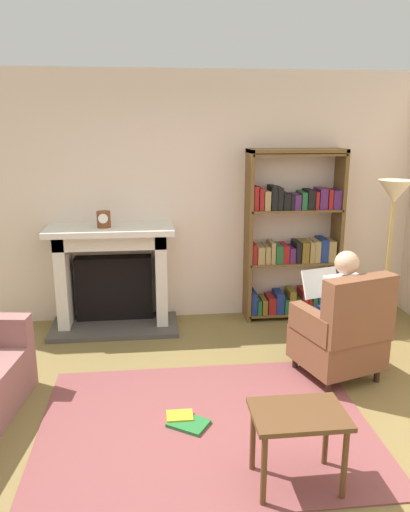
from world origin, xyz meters
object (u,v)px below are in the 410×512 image
Objects in this scene: side_table at (298,424)px; fireplace at (113,274)px; mantel_clock at (104,219)px; armchair_reading at (343,333)px; floor_lamp at (393,206)px; bookshelf at (293,241)px; seated_reader at (336,307)px.

fireplace is at bearing 115.30° from side_table.
fireplace is at bearing 59.52° from mantel_clock.
fireplace reaches higher than side_table.
armchair_reading is 1.73× the size of side_table.
armchair_reading is (2.02, -1.42, -0.17)m from fireplace.
fireplace is 2.94m from floor_lamp.
floor_lamp reaches higher than fireplace.
floor_lamp is (0.78, -0.67, 0.48)m from bookshelf.
bookshelf is 1.37m from seated_reader.
seated_reader is (2.04, -1.21, -0.58)m from mantel_clock.
mantel_clock is at bearing -47.96° from seated_reader.
bookshelf is at bearing -106.05° from armchair_reading.
floor_lamp reaches higher than armchair_reading.
seated_reader reaches higher than armchair_reading.
bookshelf is 1.16× the size of floor_lamp.
side_table is (-0.72, -1.35, -0.20)m from seated_reader.
floor_lamp is at bearing -12.95° from fireplace.
seated_reader is at bearing -90.00° from armchair_reading.
bookshelf is 1.66× the size of seated_reader.
floor_lamp is (0.78, 0.68, 0.75)m from seated_reader.
floor_lamp is at bearing -40.86° from bookshelf.
fireplace is 2.48m from armchair_reading.
seated_reader is 0.70× the size of floor_lamp.
fireplace is 2.95m from side_table.
bookshelf reaches higher than seated_reader.
fireplace is 2.38m from seated_reader.
armchair_reading is 0.85× the size of seated_reader.
fireplace is at bearing -50.75° from seated_reader.
mantel_clock is 2.07m from bookshelf.
mantel_clock reaches higher than seated_reader.
bookshelf is 1.53m from armchair_reading.
armchair_reading is 1.45m from side_table.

